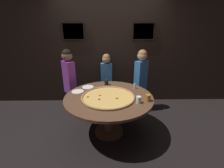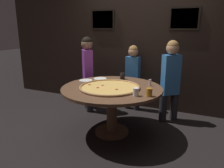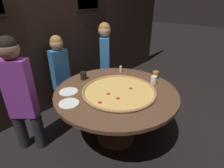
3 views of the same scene
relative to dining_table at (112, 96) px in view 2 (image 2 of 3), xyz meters
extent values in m
plane|color=black|center=(0.00, 0.00, -0.60)|extent=(24.00, 24.00, 0.00)
cube|color=black|center=(0.00, 1.35, 0.70)|extent=(6.40, 0.06, 2.60)
cube|color=black|center=(-0.80, 1.31, 1.15)|extent=(0.52, 0.02, 0.40)
cube|color=#936B5B|center=(-0.80, 1.30, 1.15)|extent=(0.46, 0.01, 0.34)
cube|color=black|center=(0.80, 1.31, 1.15)|extent=(0.52, 0.02, 0.40)
cube|color=#936B5B|center=(0.80, 1.30, 1.15)|extent=(0.46, 0.01, 0.34)
cylinder|color=brown|center=(0.00, 0.00, 0.12)|extent=(1.50, 1.50, 0.04)
cylinder|color=brown|center=(0.00, 0.00, -0.25)|extent=(0.16, 0.16, 0.70)
cylinder|color=brown|center=(0.00, 0.00, -0.58)|extent=(0.52, 0.52, 0.04)
cylinder|color=#EAB75B|center=(-0.01, -0.06, 0.15)|extent=(0.85, 0.85, 0.01)
torus|color=#B27F4C|center=(-0.01, -0.06, 0.16)|extent=(0.89, 0.89, 0.03)
cylinder|color=#A8281E|center=(-0.35, -0.06, 0.15)|extent=(0.04, 0.04, 0.00)
cylinder|color=#A8281E|center=(-0.15, -0.01, 0.15)|extent=(0.04, 0.04, 0.00)
cylinder|color=#A8281E|center=(-0.15, -0.16, 0.15)|extent=(0.04, 0.04, 0.00)
cylinder|color=#A8281E|center=(0.13, -0.13, 0.15)|extent=(0.04, 0.04, 0.00)
cylinder|color=black|center=(-0.05, 0.54, 0.19)|extent=(0.08, 0.08, 0.11)
cylinder|color=#BC7A23|center=(0.62, -0.20, 0.19)|extent=(0.08, 0.08, 0.11)
cylinder|color=white|center=(0.46, -0.26, 0.19)|extent=(0.08, 0.08, 0.11)
cylinder|color=white|center=(-0.41, 0.40, 0.14)|extent=(0.22, 0.22, 0.01)
cylinder|color=white|center=(-0.56, 0.19, 0.14)|extent=(0.22, 0.22, 0.01)
cylinder|color=silver|center=(0.49, 0.32, 0.18)|extent=(0.04, 0.04, 0.08)
cylinder|color=#B7B7BC|center=(0.49, 0.32, 0.23)|extent=(0.04, 0.04, 0.01)
cylinder|color=#232328|center=(0.79, 0.91, -0.36)|extent=(0.18, 0.18, 0.48)
cylinder|color=#232328|center=(0.63, 0.77, -0.36)|extent=(0.18, 0.18, 0.48)
cube|color=#3370B2|center=(0.71, 0.84, 0.22)|extent=(0.32, 0.31, 0.68)
sphere|color=tan|center=(0.71, 0.84, 0.67)|extent=(0.21, 0.21, 0.21)
sphere|color=#9E703D|center=(0.71, 0.84, 0.70)|extent=(0.19, 0.19, 0.19)
cylinder|color=#232328|center=(0.04, 1.10, -0.38)|extent=(0.12, 0.12, 0.44)
cylinder|color=#232328|center=(-0.15, 1.10, -0.38)|extent=(0.12, 0.12, 0.44)
cube|color=#3370B2|center=(-0.05, 1.10, 0.15)|extent=(0.27, 0.15, 0.62)
sphere|color=tan|center=(-0.05, 1.10, 0.55)|extent=(0.19, 0.19, 0.19)
sphere|color=#9E703D|center=(-0.05, 1.10, 0.58)|extent=(0.18, 0.18, 0.18)
cylinder|color=#232328|center=(-0.76, 0.63, -0.35)|extent=(0.19, 0.19, 0.50)
cylinder|color=#232328|center=(-0.91, 0.80, -0.35)|extent=(0.19, 0.19, 0.50)
cube|color=purple|center=(-0.84, 0.72, 0.24)|extent=(0.31, 0.33, 0.69)
sphere|color=#8C664C|center=(-0.84, 0.72, 0.70)|extent=(0.21, 0.21, 0.21)
sphere|color=black|center=(-0.84, 0.72, 0.73)|extent=(0.20, 0.20, 0.20)
camera|label=1|loc=(0.01, -2.31, 1.22)|focal=24.00mm
camera|label=2|loc=(1.30, -2.84, 1.01)|focal=35.00mm
camera|label=3|loc=(-1.46, -1.19, 1.16)|focal=28.00mm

